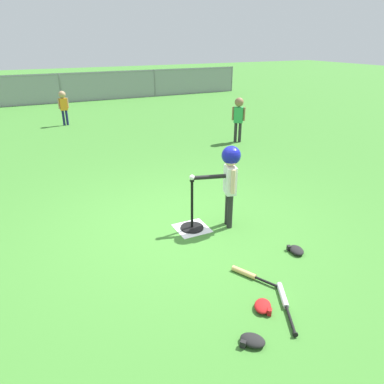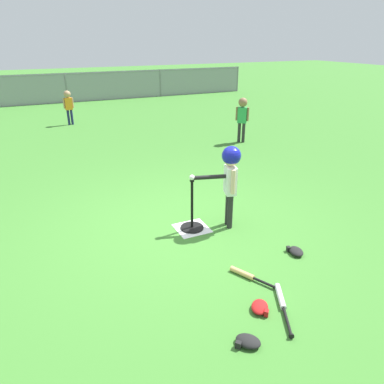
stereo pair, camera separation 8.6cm
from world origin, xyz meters
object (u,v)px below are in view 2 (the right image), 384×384
object	(u,v)px
fielder_near_left	(68,103)
glove_by_plate	(260,307)
batter_child	(230,171)
spare_bat_silver	(282,301)
fielder_near_right	(242,114)
baseball_on_tee	(192,178)
glove_tossed_aside	(248,341)
batting_tee	(192,221)
glove_near_bats	(296,251)
spare_bat_wood	(247,275)

from	to	relation	value
fielder_near_left	glove_by_plate	size ratio (longest dim) A/B	3.72
batter_child	glove_by_plate	bearing A→B (deg)	-109.76
fielder_near_left	glove_by_plate	world-z (taller)	fielder_near_left
fielder_near_left	spare_bat_silver	distance (m)	9.22
glove_by_plate	fielder_near_right	bearing A→B (deg)	59.62
baseball_on_tee	spare_bat_silver	size ratio (longest dim) A/B	0.11
glove_tossed_aside	batting_tee	bearing A→B (deg)	78.17
batter_child	glove_near_bats	world-z (taller)	batter_child
batter_child	spare_bat_wood	bearing A→B (deg)	-109.99
batter_child	glove_near_bats	xyz separation A→B (m)	(0.39, -0.97, -0.79)
batting_tee	glove_near_bats	xyz separation A→B (m)	(0.88, -1.11, -0.08)
baseball_on_tee	glove_tossed_aside	xyz separation A→B (m)	(-0.43, -2.06, -0.72)
spare_bat_silver	glove_near_bats	bearing A→B (deg)	42.22
batting_tee	spare_bat_wood	xyz separation A→B (m)	(0.08, -1.26, -0.09)
baseball_on_tee	glove_by_plate	bearing A→B (deg)	-92.92
batting_tee	spare_bat_silver	xyz separation A→B (m)	(0.16, -1.77, -0.09)
baseball_on_tee	glove_near_bats	distance (m)	1.59
spare_bat_silver	fielder_near_left	bearing A→B (deg)	94.74
baseball_on_tee	batter_child	bearing A→B (deg)	-15.98
glove_near_bats	glove_tossed_aside	world-z (taller)	same
glove_near_bats	baseball_on_tee	bearing A→B (deg)	128.43
spare_bat_wood	glove_by_plate	xyz separation A→B (m)	(-0.17, -0.49, 0.01)
spare_bat_silver	glove_by_plate	xyz separation A→B (m)	(-0.25, 0.02, 0.01)
fielder_near_right	glove_near_bats	world-z (taller)	fielder_near_right
batter_child	glove_by_plate	size ratio (longest dim) A/B	4.27
baseball_on_tee	fielder_near_left	world-z (taller)	fielder_near_left
batting_tee	spare_bat_silver	bearing A→B (deg)	-84.89
baseball_on_tee	glove_near_bats	size ratio (longest dim) A/B	0.29
batter_child	spare_bat_wood	xyz separation A→B (m)	(-0.41, -1.12, -0.79)
fielder_near_left	glove_tossed_aside	distance (m)	9.48
fielder_near_left	spare_bat_wood	size ratio (longest dim) A/B	1.82
spare_bat_silver	spare_bat_wood	size ratio (longest dim) A/B	1.19
spare_bat_silver	batting_tee	bearing A→B (deg)	95.11
batting_tee	fielder_near_right	world-z (taller)	fielder_near_right
fielder_near_left	spare_bat_silver	size ratio (longest dim) A/B	1.53
fielder_near_left	glove_near_bats	distance (m)	8.66
batting_tee	batter_child	xyz separation A→B (m)	(0.49, -0.14, 0.70)
glove_near_bats	batting_tee	bearing A→B (deg)	128.43
glove_by_plate	glove_tossed_aside	distance (m)	0.46
glove_tossed_aside	glove_near_bats	bearing A→B (deg)	35.93
batting_tee	baseball_on_tee	world-z (taller)	baseball_on_tee
glove_by_plate	batter_child	bearing A→B (deg)	70.24
glove_near_bats	fielder_near_right	bearing A→B (deg)	65.39
baseball_on_tee	glove_near_bats	world-z (taller)	baseball_on_tee
fielder_near_right	glove_by_plate	distance (m)	6.17
batter_child	glove_near_bats	distance (m)	1.31
spare_bat_wood	glove_near_bats	bearing A→B (deg)	10.70
fielder_near_left	baseball_on_tee	bearing A→B (deg)	-85.35
baseball_on_tee	glove_tossed_aside	distance (m)	2.23
spare_bat_wood	glove_by_plate	size ratio (longest dim) A/B	2.05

